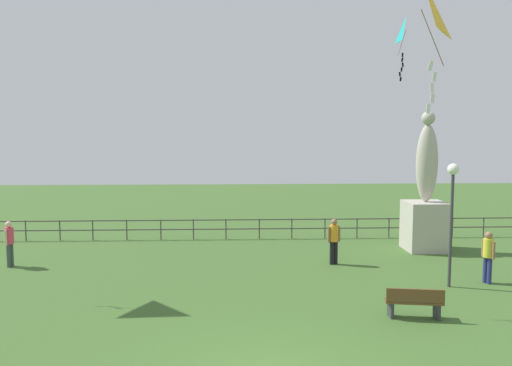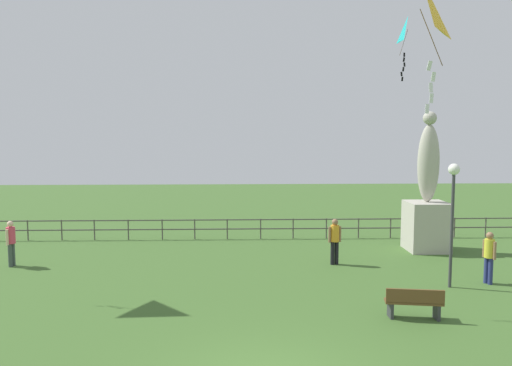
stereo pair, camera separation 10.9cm
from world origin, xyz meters
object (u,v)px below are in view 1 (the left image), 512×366
Objects in this scene: lamppost at (452,196)px; person_3 at (334,238)px; statue_monument at (425,206)px; person_0 at (488,254)px; person_2 at (9,241)px; park_bench at (414,302)px; kite_2 at (406,33)px; kite_0 at (422,13)px.

lamppost reaches higher than person_3.
statue_monument is 3.37× the size of person_3.
person_2 is (-16.64, 2.79, -0.01)m from person_0.
kite_2 is (3.08, 10.46, 9.06)m from park_bench.
park_bench is at bearing -79.79° from person_3.
park_bench is 14.18m from kite_2.
person_3 is (-3.17, 2.97, -1.94)m from lamppost.
person_0 is 0.59× the size of kite_2.
kite_0 reaches higher than statue_monument.
park_bench is at bearing -106.40° from kite_2.
person_2 is at bearing 170.49° from person_0.
person_0 is (1.42, 0.33, -1.95)m from lamppost.
person_0 reaches higher than person_2.
kite_0 is at bearing -129.52° from person_0.
lamppost is 2.43m from person_0.
person_0 reaches higher than park_bench.
lamppost is at bearing 59.13° from kite_0.
kite_0 reaches higher than person_3.
person_3 is 0.63× the size of kite_0.
kite_0 is at bearing -107.24° from kite_2.
kite_2 is (-0.20, 2.55, 7.65)m from statue_monument.
kite_2 reaches higher than person_3.
lamppost reaches higher than park_bench.
lamppost is at bearing -11.56° from person_2.
kite_2 is at bearing 94.49° from statue_monument.
lamppost is 4.27m from park_bench.
person_2 is 12.06m from person_3.
kite_2 reaches higher than person_0.
kite_0 is at bearing -112.17° from statue_monument.
park_bench is 14.36m from person_2.
kite_2 reaches higher than statue_monument.
lamppost is at bearing 52.21° from park_bench.
kite_2 is (3.96, 12.75, 2.12)m from kite_0.
statue_monument is 2.00× the size of kite_2.
person_0 is 11.29m from kite_2.
person_3 is 10.59m from kite_2.
statue_monument reaches higher than lamppost.
kite_0 is (12.21, -8.16, 6.43)m from person_2.
person_3 reaches higher than person_0.
kite_2 reaches higher than park_bench.
statue_monument reaches higher than person_2.
lamppost is at bearing -102.50° from statue_monument.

